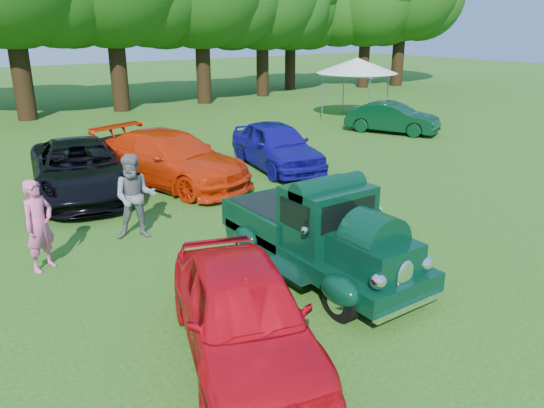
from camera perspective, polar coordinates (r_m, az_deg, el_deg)
ground at (r=9.70m, az=3.07°, el=-10.17°), size 120.00×120.00×0.00m
hero_pickup at (r=10.35m, az=5.10°, el=-3.35°), size 2.20×4.73×1.85m
red_convertible at (r=7.85m, az=-3.13°, el=-11.51°), size 3.05×4.66×1.47m
back_car_black at (r=16.10m, az=-19.92°, el=3.62°), size 3.58×5.93×1.54m
back_car_orange at (r=16.42m, az=-10.85°, el=4.81°), size 3.77×5.93×1.60m
back_car_blue at (r=18.01m, az=0.48°, el=6.33°), size 2.62×4.83×1.56m
back_car_green at (r=24.59m, az=12.82°, el=9.03°), size 3.08×4.28×1.34m
spectator_pink at (r=11.39m, az=-23.77°, el=-2.12°), size 0.81×0.73×1.87m
spectator_grey at (r=12.34m, az=-14.51°, el=0.75°), size 1.19×1.09×1.97m
canopy_tent at (r=27.73m, az=9.12°, el=14.45°), size 5.32×5.32×3.05m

